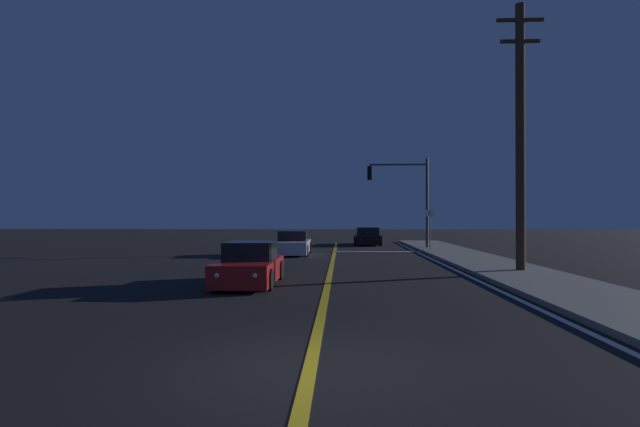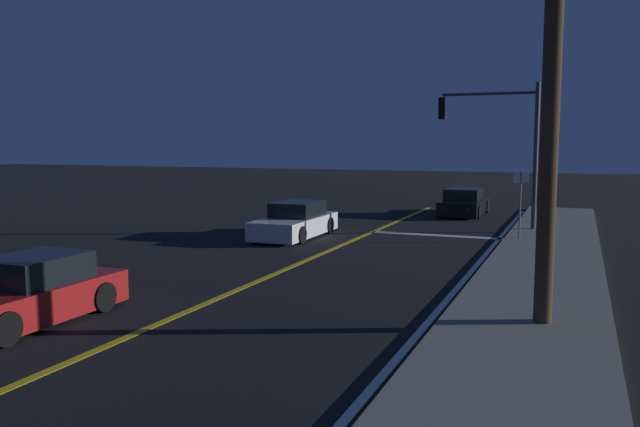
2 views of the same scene
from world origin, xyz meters
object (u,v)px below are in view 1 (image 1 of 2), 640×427
utility_pole_right (520,135)px  street_sign_corner (430,223)px  car_following_oncoming_black (367,237)px  traffic_signal_near_right (406,189)px  car_distant_tail_red (250,266)px  car_side_waiting_white (293,244)px

utility_pole_right → street_sign_corner: 11.90m
car_following_oncoming_black → utility_pole_right: size_ratio=0.46×
traffic_signal_near_right → utility_pole_right: utility_pole_right is taller
car_following_oncoming_black → traffic_signal_near_right: 6.67m
car_distant_tail_red → traffic_signal_near_right: (7.09, 17.46, 3.39)m
car_side_waiting_white → street_sign_corner: size_ratio=1.82×
car_side_waiting_white → utility_pole_right: bearing=134.3°
car_distant_tail_red → car_side_waiting_white: (0.12, 12.76, 0.00)m
car_following_oncoming_black → car_side_waiting_white: size_ratio=0.99×
street_sign_corner → traffic_signal_near_right: bearing=111.3°
car_following_oncoming_black → street_sign_corner: size_ratio=1.81×
utility_pole_right → street_sign_corner: size_ratio=3.89×
utility_pole_right → street_sign_corner: utility_pole_right is taller
street_sign_corner → utility_pole_right: bearing=-82.9°
traffic_signal_near_right → car_side_waiting_white: bearing=34.0°
car_side_waiting_white → utility_pole_right: (9.46, -9.40, 4.62)m
car_distant_tail_red → utility_pole_right: bearing=-160.9°
car_distant_tail_red → street_sign_corner: size_ratio=1.60×
car_following_oncoming_black → street_sign_corner: 8.82m
car_side_waiting_white → utility_pole_right: utility_pole_right is taller
car_following_oncoming_black → car_distant_tail_red: bearing=-102.0°
car_following_oncoming_black → car_side_waiting_white: bearing=-115.3°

